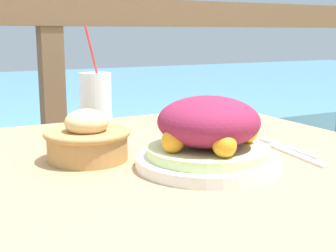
# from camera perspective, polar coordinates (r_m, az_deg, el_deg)

# --- Properties ---
(patio_table) EXTENTS (1.02, 0.96, 0.76)m
(patio_table) POSITION_cam_1_polar(r_m,az_deg,el_deg) (0.89, -1.17, -10.82)
(patio_table) COLOR tan
(patio_table) RESTS_ON ground_plane
(railing_fence) EXTENTS (2.80, 0.08, 1.11)m
(railing_fence) POSITION_cam_1_polar(r_m,az_deg,el_deg) (1.55, -13.94, 4.69)
(railing_fence) COLOR brown
(railing_fence) RESTS_ON ground_plane
(salad_plate) EXTENTS (0.26, 0.26, 0.13)m
(salad_plate) POSITION_cam_1_polar(r_m,az_deg,el_deg) (0.83, 4.95, -1.35)
(salad_plate) COLOR silver
(salad_plate) RESTS_ON patio_table
(drink_glass) EXTENTS (0.07, 0.07, 0.25)m
(drink_glass) POSITION_cam_1_polar(r_m,az_deg,el_deg) (1.05, -8.78, 2.35)
(drink_glass) COLOR silver
(drink_glass) RESTS_ON patio_table
(bread_basket) EXTENTS (0.16, 0.16, 0.10)m
(bread_basket) POSITION_cam_1_polar(r_m,az_deg,el_deg) (0.89, -9.80, -1.62)
(bread_basket) COLOR #AD7F47
(bread_basket) RESTS_ON patio_table
(fork) EXTENTS (0.04, 0.18, 0.00)m
(fork) POSITION_cam_1_polar(r_m,az_deg,el_deg) (0.95, 15.33, -3.41)
(fork) COLOR silver
(fork) RESTS_ON patio_table
(knife) EXTENTS (0.03, 0.18, 0.00)m
(knife) POSITION_cam_1_polar(r_m,az_deg,el_deg) (1.00, 14.45, -2.59)
(knife) COLOR silver
(knife) RESTS_ON patio_table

